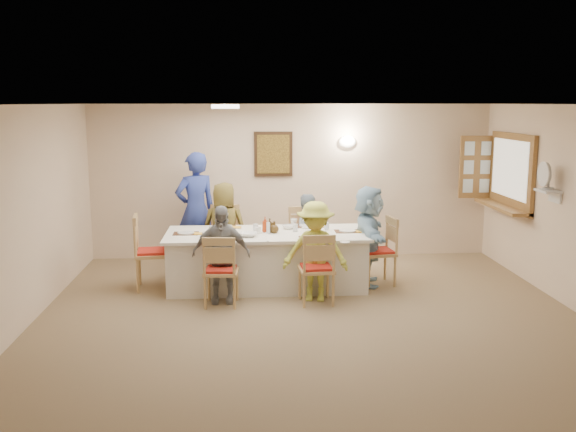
{
  "coord_description": "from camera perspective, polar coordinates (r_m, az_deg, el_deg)",
  "views": [
    {
      "loc": [
        -0.75,
        -6.87,
        2.52
      ],
      "look_at": [
        -0.2,
        1.4,
        1.05
      ],
      "focal_mm": 40.0,
      "sensor_mm": 36.0,
      "label": 1
    }
  ],
  "objects": [
    {
      "name": "desk_fan",
      "position": [
        8.86,
        22.0,
        3.04
      ],
      "size": [
        0.3,
        0.3,
        0.28
      ],
      "primitive_type": null,
      "color": "#A5A5A8",
      "rests_on": "fan_shelf"
    },
    {
      "name": "fan_shelf",
      "position": [
        8.89,
        22.11,
        2.08
      ],
      "size": [
        0.22,
        0.36,
        0.03
      ],
      "primitive_type": "cube",
      "color": "white",
      "rests_on": "room_walls"
    },
    {
      "name": "plate_le",
      "position": [
        8.83,
        -9.07,
        -1.48
      ],
      "size": [
        0.23,
        0.23,
        0.01
      ],
      "primitive_type": "cylinder",
      "color": "white",
      "rests_on": "dining_table"
    },
    {
      "name": "chair_front_right",
      "position": [
        8.13,
        2.53,
        -4.59
      ],
      "size": [
        0.47,
        0.47,
        0.93
      ],
      "primitive_type": null,
      "rotation": [
        0.0,
        0.0,
        3.2
      ],
      "color": "tan",
      "rests_on": "ground"
    },
    {
      "name": "chair_back_right",
      "position": [
        9.68,
        1.49,
        -2.1
      ],
      "size": [
        0.51,
        0.51,
        0.97
      ],
      "primitive_type": null,
      "rotation": [
        0.0,
        0.0,
        0.11
      ],
      "color": "tan",
      "rests_on": "ground"
    },
    {
      "name": "teacup_b",
      "position": [
        9.33,
        0.51,
        -0.53
      ],
      "size": [
        0.15,
        0.15,
        0.09
      ],
      "primitive_type": "imported",
      "rotation": [
        0.0,
        0.0,
        0.27
      ],
      "color": "white",
      "rests_on": "dining_table"
    },
    {
      "name": "serving_hatch",
      "position": [
        10.14,
        19.26,
        3.72
      ],
      "size": [
        0.06,
        1.5,
        1.15
      ],
      "primitive_type": "cube",
      "color": "olive",
      "rests_on": "room_walls"
    },
    {
      "name": "plate_re",
      "position": [
        8.91,
        5.31,
        -1.3
      ],
      "size": [
        0.23,
        0.23,
        0.01
      ],
      "primitive_type": "cylinder",
      "color": "white",
      "rests_on": "dining_table"
    },
    {
      "name": "room_walls",
      "position": [
        6.99,
        2.41,
        1.77
      ],
      "size": [
        7.0,
        7.0,
        7.0
      ],
      "color": "beige",
      "rests_on": "ground"
    },
    {
      "name": "hatch_sill",
      "position": [
        10.16,
        18.46,
        0.79
      ],
      "size": [
        0.3,
        1.5,
        0.05
      ],
      "primitive_type": "cube",
      "color": "olive",
      "rests_on": "room_walls"
    },
    {
      "name": "wall_picture",
      "position": [
        10.38,
        -1.32,
        5.52
      ],
      "size": [
        0.62,
        0.05,
        0.72
      ],
      "color": "#432A17",
      "rests_on": "room_walls"
    },
    {
      "name": "plate_fr",
      "position": [
        8.43,
        2.26,
        -1.91
      ],
      "size": [
        0.24,
        0.24,
        0.01
      ],
      "primitive_type": "cylinder",
      "color": "white",
      "rests_on": "dining_table"
    },
    {
      "name": "ground",
      "position": [
        7.36,
        2.32,
        -9.98
      ],
      "size": [
        7.0,
        7.0,
        0.0
      ],
      "primitive_type": "plane",
      "color": "brown"
    },
    {
      "name": "chair_front_left",
      "position": [
        8.09,
        -5.97,
        -4.76
      ],
      "size": [
        0.47,
        0.47,
        0.92
      ],
      "primitive_type": null,
      "rotation": [
        0.0,
        0.0,
        3.07
      ],
      "color": "tan",
      "rests_on": "ground"
    },
    {
      "name": "bowl_a",
      "position": [
        8.55,
        -3.51,
        -1.66
      ],
      "size": [
        0.3,
        0.3,
        0.06
      ],
      "primitive_type": "imported",
      "rotation": [
        0.0,
        0.0,
        -0.17
      ],
      "color": "white",
      "rests_on": "dining_table"
    },
    {
      "name": "napkin_le",
      "position": [
        8.77,
        -7.92,
        -1.55
      ],
      "size": [
        0.13,
        0.13,
        0.01
      ],
      "primitive_type": "cube",
      "color": "gold",
      "rests_on": "dining_table"
    },
    {
      "name": "diner_front_left",
      "position": [
        8.17,
        -5.96,
        -3.4
      ],
      "size": [
        0.77,
        0.38,
        1.25
      ],
      "primitive_type": "imported",
      "rotation": [
        0.0,
        0.0,
        -0.05
      ],
      "color": "gray",
      "rests_on": "ground"
    },
    {
      "name": "teacup_a",
      "position": [
        8.47,
        -7.29,
        -1.72
      ],
      "size": [
        0.18,
        0.18,
        0.09
      ],
      "primitive_type": "imported",
      "rotation": [
        0.0,
        0.0,
        0.33
      ],
      "color": "white",
      "rests_on": "dining_table"
    },
    {
      "name": "napkin_fr",
      "position": [
        8.4,
        3.52,
        -1.98
      ],
      "size": [
        0.15,
        0.15,
        0.01
      ],
      "primitive_type": "cube",
      "color": "gold",
      "rests_on": "dining_table"
    },
    {
      "name": "napkin_re",
      "position": [
        8.89,
        6.5,
        -1.36
      ],
      "size": [
        0.15,
        0.15,
        0.01
      ],
      "primitive_type": "cube",
      "color": "gold",
      "rests_on": "dining_table"
    },
    {
      "name": "plate_br",
      "position": [
        9.25,
        1.71,
        -0.83
      ],
      "size": [
        0.24,
        0.24,
        0.01
      ],
      "primitive_type": "cylinder",
      "color": "white",
      "rests_on": "dining_table"
    },
    {
      "name": "wall_sconce",
      "position": [
        10.46,
        5.31,
        6.62
      ],
      "size": [
        0.26,
        0.09,
        0.18
      ],
      "primitive_type": "ellipsoid",
      "color": "white",
      "rests_on": "room_walls"
    },
    {
      "name": "placemat_fr",
      "position": [
        8.43,
        2.26,
        -1.98
      ],
      "size": [
        0.37,
        0.27,
        0.01
      ],
      "primitive_type": "cube",
      "color": "#472B19",
      "rests_on": "dining_table"
    },
    {
      "name": "placemat_fl",
      "position": [
        8.39,
        -5.92,
        -2.08
      ],
      "size": [
        0.32,
        0.24,
        0.01
      ],
      "primitive_type": "cube",
      "color": "#472B19",
      "rests_on": "dining_table"
    },
    {
      "name": "napkin_br",
      "position": [
        9.22,
        2.86,
        -0.9
      ],
      "size": [
        0.15,
        0.15,
        0.01
      ],
      "primitive_type": "cube",
      "color": "gold",
      "rests_on": "dining_table"
    },
    {
      "name": "plate_fl",
      "position": [
        8.39,
        -5.92,
        -2.02
      ],
      "size": [
        0.26,
        0.26,
        0.02
      ],
      "primitive_type": "cylinder",
      "color": "white",
      "rests_on": "dining_table"
    },
    {
      "name": "placemat_bl",
      "position": [
        9.22,
        -5.73,
        -0.99
      ],
      "size": [
        0.34,
        0.25,
        0.01
      ],
      "primitive_type": "cube",
      "color": "#472B19",
      "rests_on": "dining_table"
    },
    {
      "name": "placemat_re",
      "position": [
        8.91,
        5.3,
        -1.36
      ],
      "size": [
        0.35,
        0.26,
        0.01
      ],
      "primitive_type": "cube",
      "color": "#472B19",
      "rests_on": "dining_table"
    },
    {
      "name": "bowl_b",
      "position": [
        9.05,
        0.06,
        -0.98
      ],
      "size": [
        0.31,
        0.31,
        0.06
      ],
      "primitive_type": "imported",
      "rotation": [
        0.0,
        0.0,
        -0.39
      ],
      "color": "white",
      "rests_on": "dining_table"
    },
    {
      "name": "diner_back_right",
      "position": [
        9.54,
        1.56,
        -1.58
      ],
      "size": [
        0.68,
        0.58,
        1.19
      ],
      "primitive_type": "imported",
      "rotation": [
        0.0,
        0.0,
        3.26
      ],
      "color": "gray",
      "rests_on": "ground"
    },
    {
      "name": "chair_back_left",
      "position": [
        9.64,
        -5.64,
        -2.07
      ],
      "size": [
        0.49,
        0.49,
        1.01
      ],
      "primitive_type": null,
      "rotation": [
        0.0,
        0.0,
        -0.02
      ],
      "color": "tan",
      "rests_on": "ground"
    },
    {
      "name": "condiment_malt",
      "position": [
        8.76,
        -1.23,
        -1.0
      ],
      "size": [
        0.16,
        0.16,
        0.16
      ],
      "primitive_type": "imported",
      "rotation": [
        0.0,
        0.0,
        0.13
      ],
      "color": "#3C2910",
      "rests_on": "dining_table"
    },
    {
      "name": "ceiling_light",
      "position": [
        8.38,
        -5.59,
        9.66
      ],
      "size": [
        0.36,
        0.36,
        0.05
      ],
      "primitive_type": "cylinder",
      "color": "white",
      "rests_on": "room_walls"
    },
    {
      "name": "shutter_door",
      "position": [
        10.74,
        16.4,
        4.2
      ],
      "size": [
        0.55,
        0.04,
        1.0
      ],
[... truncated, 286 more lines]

